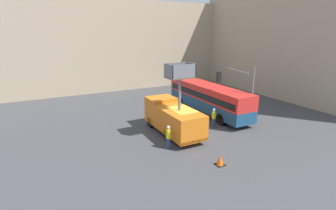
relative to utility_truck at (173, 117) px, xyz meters
The scene contains 9 objects.
ground_plane 1.99m from the utility_truck, 53.27° to the right, with size 120.00×120.00×0.00m, color #424244.
building_backdrop_far 24.14m from the utility_truck, 88.23° to the left, with size 44.00×10.00×13.05m.
building_backdrop_side 24.58m from the utility_truck, 14.47° to the left, with size 10.00×28.00×16.53m.
utility_truck is the anchor object (origin of this frame).
city_bus 7.20m from the utility_truck, 29.21° to the left, with size 2.52×12.14×3.15m.
traffic_light_pole 6.88m from the utility_truck, 10.86° to the right, with size 3.81×3.56×5.64m.
road_worker_near_truck 3.22m from the utility_truck, 124.76° to the right, with size 0.38×0.38×1.90m.
road_worker_directing 4.32m from the utility_truck, ahead, with size 0.38×0.38×1.79m.
traffic_cone_near_truck 6.61m from the utility_truck, 88.83° to the right, with size 0.64×0.64×0.73m.
Camera 1 is at (-11.18, -18.11, 8.91)m, focal length 28.00 mm.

